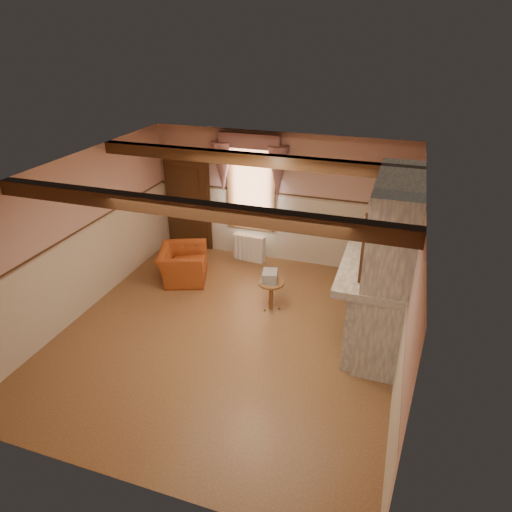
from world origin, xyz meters
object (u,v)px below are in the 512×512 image
(armchair, at_px, (183,264))
(radiator, at_px, (249,248))
(bowl, at_px, (378,257))
(mantel_clock, at_px, (382,237))
(side_table, at_px, (271,295))
(oil_lamp, at_px, (380,245))

(armchair, relative_size, radiator, 1.48)
(armchair, xyz_separation_m, radiator, (1.00, 1.22, -0.04))
(armchair, bearing_deg, bowl, -120.49)
(radiator, distance_m, mantel_clock, 3.32)
(side_table, xyz_separation_m, bowl, (1.79, -0.25, 1.19))
(armchair, relative_size, side_table, 1.88)
(side_table, bearing_deg, oil_lamp, 0.02)
(armchair, height_order, bowl, bowl)
(side_table, height_order, bowl, bowl)
(radiator, bearing_deg, side_table, -54.80)
(bowl, height_order, mantel_clock, mantel_clock)
(bowl, distance_m, oil_lamp, 0.27)
(mantel_clock, bearing_deg, oil_lamp, -90.00)
(bowl, bearing_deg, mantel_clock, 90.00)
(radiator, bearing_deg, bowl, -30.53)
(side_table, height_order, oil_lamp, oil_lamp)
(oil_lamp, bearing_deg, bowl, -90.00)
(armchair, xyz_separation_m, bowl, (3.81, -0.73, 1.13))
(armchair, distance_m, mantel_clock, 3.99)
(radiator, xyz_separation_m, bowl, (2.81, -1.96, 1.16))
(mantel_clock, xyz_separation_m, oil_lamp, (0.00, -0.40, 0.04))
(radiator, height_order, mantel_clock, mantel_clock)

